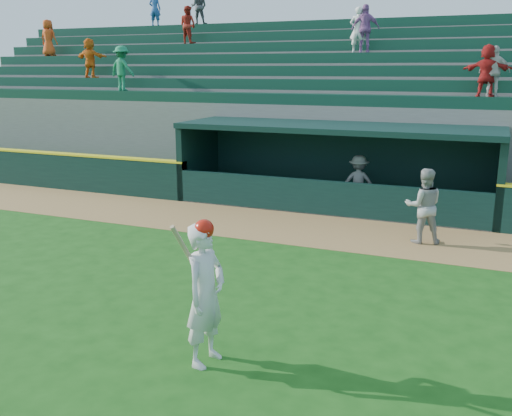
{
  "coord_description": "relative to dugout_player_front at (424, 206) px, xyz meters",
  "views": [
    {
      "loc": [
        4.36,
        -8.78,
        4.04
      ],
      "look_at": [
        0.0,
        1.6,
        1.3
      ],
      "focal_mm": 40.0,
      "sensor_mm": 36.0,
      "label": 1
    }
  ],
  "objects": [
    {
      "name": "warning_track",
      "position": [
        -2.95,
        0.06,
        -0.9
      ],
      "size": [
        40.0,
        3.0,
        0.01
      ],
      "primitive_type": "cube",
      "color": "olive",
      "rests_on": "ground"
    },
    {
      "name": "stands",
      "position": [
        -2.98,
        7.72,
        1.5
      ],
      "size": [
        34.5,
        6.31,
        7.47
      ],
      "color": "slate",
      "rests_on": "ground"
    },
    {
      "name": "dugout_player_front",
      "position": [
        0.0,
        0.0,
        0.0
      ],
      "size": [
        1.03,
        0.9,
        1.8
      ],
      "primitive_type": "imported",
      "rotation": [
        0.0,
        0.0,
        3.43
      ],
      "color": "#9D9D98",
      "rests_on": "ground"
    },
    {
      "name": "dugout",
      "position": [
        -2.95,
        3.16,
        0.46
      ],
      "size": [
        9.4,
        2.8,
        2.46
      ],
      "color": "slate",
      "rests_on": "ground"
    },
    {
      "name": "ground",
      "position": [
        -2.95,
        -4.84,
        -0.9
      ],
      "size": [
        120.0,
        120.0,
        0.0
      ],
      "primitive_type": "plane",
      "color": "#184B12",
      "rests_on": "ground"
    },
    {
      "name": "dugout_player_inside",
      "position": [
        -2.21,
        2.85,
        -0.1
      ],
      "size": [
        1.12,
        0.76,
        1.59
      ],
      "primitive_type": "imported",
      "rotation": [
        0.0,
        0.0,
        3.32
      ],
      "color": "gray",
      "rests_on": "ground"
    },
    {
      "name": "batter_at_plate",
      "position": [
        -2.08,
        -7.11,
        0.14
      ],
      "size": [
        0.58,
        0.88,
        2.11
      ],
      "color": "silver",
      "rests_on": "ground"
    }
  ]
}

